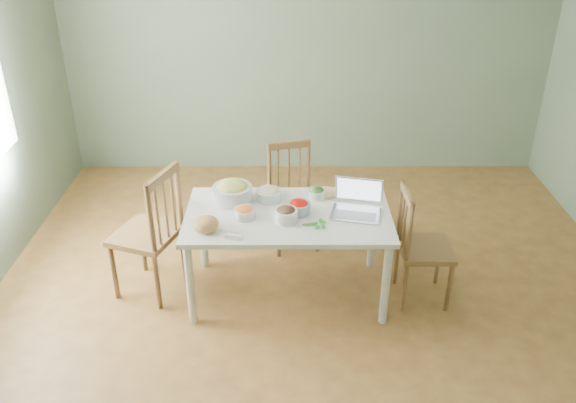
{
  "coord_description": "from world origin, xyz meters",
  "views": [
    {
      "loc": [
        -0.21,
        -3.57,
        2.83
      ],
      "look_at": [
        -0.2,
        0.19,
        0.8
      ],
      "focal_mm": 37.2,
      "sensor_mm": 36.0,
      "label": 1
    }
  ],
  "objects_px": {
    "bread_boule": "(206,224)",
    "bowl_squash": "(232,191)",
    "dining_table": "(288,254)",
    "laptop": "(357,201)",
    "chair_far": "(294,199)",
    "chair_right": "(425,246)",
    "chair_left": "(145,231)"
  },
  "relations": [
    {
      "from": "dining_table",
      "to": "chair_left",
      "type": "height_order",
      "value": "chair_left"
    },
    {
      "from": "bread_boule",
      "to": "chair_right",
      "type": "bearing_deg",
      "value": 6.72
    },
    {
      "from": "chair_left",
      "to": "bread_boule",
      "type": "distance_m",
      "value": 0.63
    },
    {
      "from": "chair_left",
      "to": "chair_far",
      "type": "bearing_deg",
      "value": 140.06
    },
    {
      "from": "bread_boule",
      "to": "laptop",
      "type": "relative_size",
      "value": 0.49
    },
    {
      "from": "bread_boule",
      "to": "laptop",
      "type": "height_order",
      "value": "laptop"
    },
    {
      "from": "dining_table",
      "to": "chair_far",
      "type": "height_order",
      "value": "chair_far"
    },
    {
      "from": "chair_left",
      "to": "laptop",
      "type": "height_order",
      "value": "chair_left"
    },
    {
      "from": "dining_table",
      "to": "bowl_squash",
      "type": "distance_m",
      "value": 0.63
    },
    {
      "from": "laptop",
      "to": "bread_boule",
      "type": "bearing_deg",
      "value": -155.5
    },
    {
      "from": "dining_table",
      "to": "bread_boule",
      "type": "xyz_separation_m",
      "value": [
        -0.56,
        -0.24,
        0.41
      ]
    },
    {
      "from": "bread_boule",
      "to": "bowl_squash",
      "type": "bearing_deg",
      "value": 71.24
    },
    {
      "from": "chair_right",
      "to": "bowl_squash",
      "type": "height_order",
      "value": "chair_right"
    },
    {
      "from": "chair_left",
      "to": "chair_right",
      "type": "xyz_separation_m",
      "value": [
        2.08,
        -0.11,
        -0.06
      ]
    },
    {
      "from": "dining_table",
      "to": "laptop",
      "type": "relative_size",
      "value": 4.25
    },
    {
      "from": "bread_boule",
      "to": "bowl_squash",
      "type": "height_order",
      "value": "bowl_squash"
    },
    {
      "from": "dining_table",
      "to": "chair_right",
      "type": "distance_m",
      "value": 1.02
    },
    {
      "from": "chair_left",
      "to": "laptop",
      "type": "relative_size",
      "value": 2.96
    },
    {
      "from": "dining_table",
      "to": "laptop",
      "type": "xyz_separation_m",
      "value": [
        0.49,
        -0.02,
        0.47
      ]
    },
    {
      "from": "bread_boule",
      "to": "bowl_squash",
      "type": "xyz_separation_m",
      "value": [
        0.15,
        0.43,
        0.03
      ]
    },
    {
      "from": "bowl_squash",
      "to": "laptop",
      "type": "xyz_separation_m",
      "value": [
        0.9,
        -0.21,
        0.03
      ]
    },
    {
      "from": "chair_left",
      "to": "bread_boule",
      "type": "xyz_separation_m",
      "value": [
        0.5,
        -0.29,
        0.24
      ]
    },
    {
      "from": "chair_far",
      "to": "laptop",
      "type": "height_order",
      "value": "laptop"
    },
    {
      "from": "chair_right",
      "to": "bread_boule",
      "type": "height_order",
      "value": "chair_right"
    },
    {
      "from": "laptop",
      "to": "chair_far",
      "type": "bearing_deg",
      "value": 134.1
    },
    {
      "from": "chair_right",
      "to": "laptop",
      "type": "height_order",
      "value": "laptop"
    },
    {
      "from": "chair_far",
      "to": "chair_right",
      "type": "xyz_separation_m",
      "value": [
        0.96,
        -0.75,
        0.0
      ]
    },
    {
      "from": "chair_far",
      "to": "laptop",
      "type": "relative_size",
      "value": 2.57
    },
    {
      "from": "dining_table",
      "to": "laptop",
      "type": "distance_m",
      "value": 0.68
    },
    {
      "from": "dining_table",
      "to": "bowl_squash",
      "type": "relative_size",
      "value": 5.09
    },
    {
      "from": "chair_right",
      "to": "bowl_squash",
      "type": "relative_size",
      "value": 3.1
    },
    {
      "from": "dining_table",
      "to": "chair_right",
      "type": "xyz_separation_m",
      "value": [
        1.01,
        -0.06,
        0.1
      ]
    }
  ]
}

